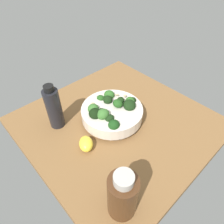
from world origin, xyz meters
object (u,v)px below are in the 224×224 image
(bowl_of_broccoli, at_px, (112,112))
(lemon_wedge, at_px, (86,144))
(bottle_tall, at_px, (54,108))
(bottle_short, at_px, (122,195))

(bowl_of_broccoli, xyz_separation_m, lemon_wedge, (-0.04, 0.15, -0.02))
(lemon_wedge, bearing_deg, bottle_tall, 4.48)
(bowl_of_broccoli, relative_size, bottle_tall, 1.29)
(bowl_of_broccoli, height_order, bottle_tall, bottle_tall)
(bowl_of_broccoli, bearing_deg, bottle_tall, 53.63)
(bottle_tall, bearing_deg, bowl_of_broccoli, -126.37)
(bowl_of_broccoli, distance_m, lemon_wedge, 0.16)
(bottle_short, bearing_deg, bowl_of_broccoli, -38.40)
(bowl_of_broccoli, xyz_separation_m, bottle_short, (-0.26, 0.20, 0.03))
(lemon_wedge, bearing_deg, bowl_of_broccoli, -76.10)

